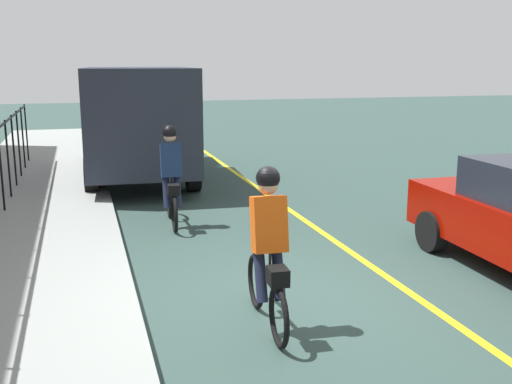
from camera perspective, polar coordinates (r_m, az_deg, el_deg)
ground_plane at (r=7.60m, az=2.90°, el=-10.20°), size 80.00×80.00×0.00m
lane_line_centre at (r=8.23m, az=13.60°, el=-8.71°), size 36.00×0.12×0.01m
cyclist_lead at (r=10.79m, az=-8.04°, el=1.48°), size 1.71×0.38×1.83m
cyclist_follow at (r=6.51m, az=1.18°, el=-5.51°), size 1.71×0.38×1.83m
box_truck_background at (r=15.43m, az=-11.07°, el=6.96°), size 6.84×2.88×2.78m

